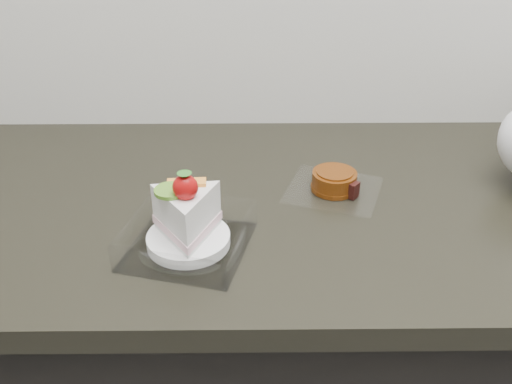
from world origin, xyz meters
name	(u,v)px	position (x,y,z in m)	size (l,w,h in m)	color
counter	(355,375)	(0.00, 1.69, 0.45)	(2.04, 0.64, 0.90)	black
cake_tray	(188,227)	(-0.31, 1.55, 0.94)	(0.21, 0.21, 0.13)	white
mooncake_wrap	(335,183)	(-0.07, 1.71, 0.91)	(0.20, 0.19, 0.04)	white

